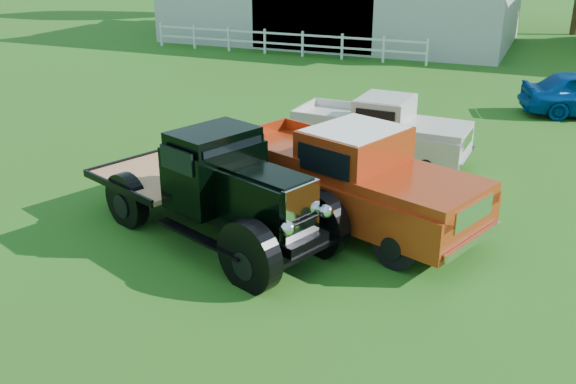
% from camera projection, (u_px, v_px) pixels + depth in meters
% --- Properties ---
extents(ground, '(120.00, 120.00, 0.00)m').
position_uv_depth(ground, '(251.00, 268.00, 11.41)').
color(ground, '#246B18').
extents(fence_rail, '(14.20, 0.16, 1.20)m').
position_uv_depth(fence_rail, '(283.00, 43.00, 31.15)').
color(fence_rail, white).
rests_on(fence_rail, ground).
extents(vintage_flatbed, '(5.94, 4.00, 2.19)m').
position_uv_depth(vintage_flatbed, '(212.00, 184.00, 12.25)').
color(vintage_flatbed, black).
rests_on(vintage_flatbed, ground).
extents(red_pickup, '(6.08, 4.01, 2.07)m').
position_uv_depth(red_pickup, '(349.00, 176.00, 12.80)').
color(red_pickup, '#9A2D0F').
rests_on(red_pickup, ground).
extents(white_pickup, '(4.67, 2.00, 1.69)m').
position_uv_depth(white_pickup, '(380.00, 130.00, 16.45)').
color(white_pickup, beige).
rests_on(white_pickup, ground).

